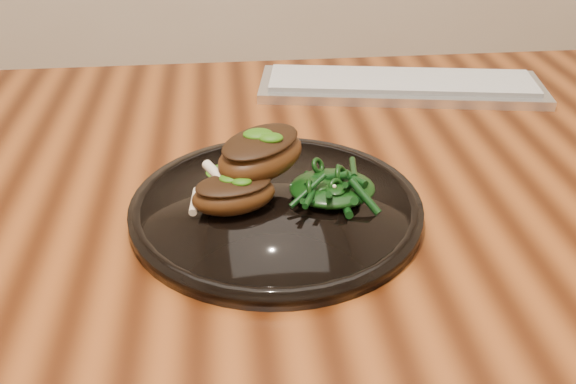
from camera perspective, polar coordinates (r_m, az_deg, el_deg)
The scene contains 7 objects.
desk at distance 0.85m, azimuth 0.27°, elevation -2.70°, with size 1.60×0.80×0.75m.
plate at distance 0.70m, azimuth -1.06°, elevation -1.38°, with size 0.32×0.32×0.02m.
lamb_chop_front at distance 0.68m, azimuth -4.89°, elevation -0.10°, with size 0.10×0.08×0.04m.
lamb_chop_back at distance 0.70m, azimuth -2.49°, elevation 3.47°, with size 0.13×0.13×0.05m.
herb_smear at distance 0.75m, azimuth -4.54°, elevation 1.85°, with size 0.07×0.05×0.00m, color #1A4907.
greens_heap at distance 0.70m, azimuth 3.97°, elevation 0.80°, with size 0.10×0.09×0.04m.
keyboard at distance 1.04m, azimuth 9.99°, elevation 9.33°, with size 0.46×0.21×0.02m.
Camera 1 is at (-0.08, -0.70, 1.14)m, focal length 40.00 mm.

